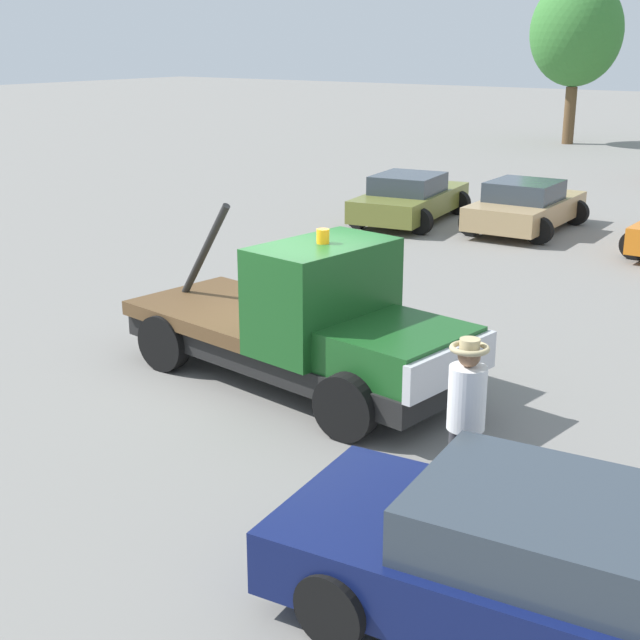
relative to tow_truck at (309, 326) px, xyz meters
The scene contains 7 objects.
ground_plane 1.00m from the tow_truck, behind, with size 160.00×160.00×0.00m, color gray.
tow_truck is the anchor object (origin of this frame).
foreground_car 6.22m from the tow_truck, 33.61° to the right, with size 5.33×2.55×1.34m.
person_near_truck 3.83m from the tow_truck, 27.67° to the right, with size 0.42×0.42×1.91m.
parked_car_olive 12.70m from the tow_truck, 113.63° to the left, with size 2.92×4.81×1.34m.
parked_car_tan 12.49m from the tow_truck, 99.08° to the left, with size 2.62×4.31×1.34m.
tree_left 34.17m from the tow_truck, 104.64° to the left, with size 4.30×4.30×7.68m.
Camera 1 is at (7.57, -9.84, 4.89)m, focal length 50.00 mm.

